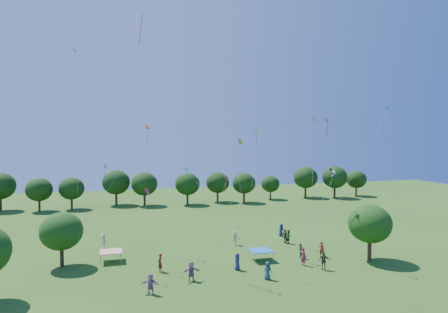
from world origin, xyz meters
TOP-DOWN VIEW (x-y plane):
  - near_tree_north at (-14.60, 21.03)m, footprint 4.13×4.13m
  - near_tree_east at (15.75, 14.33)m, footprint 4.40×4.40m
  - treeline at (-1.73, 55.43)m, footprint 88.01×8.77m
  - tent_red_stripe at (-9.95, 21.36)m, footprint 2.20×2.20m
  - tent_blue at (4.93, 17.49)m, footprint 2.20×2.20m
  - crowd_person_0 at (1.70, 15.27)m, footprint 0.53×0.85m
  - crowd_person_1 at (11.71, 16.93)m, footprint 0.66×0.74m
  - crowd_person_2 at (9.26, 17.00)m, footprint 0.45×0.79m
  - crowd_person_3 at (-10.79, 26.67)m, footprint 0.79×1.22m
  - crowd_person_4 at (9.70, 13.03)m, footprint 1.14×0.82m
  - crowd_person_5 at (-3.13, 13.61)m, footprint 1.62×0.59m
  - crowd_person_6 at (3.52, 12.06)m, footprint 0.84×0.90m
  - crowd_person_7 at (8.46, 14.82)m, footprint 0.62×0.78m
  - crowd_person_8 at (10.59, 22.66)m, footprint 0.94×0.76m
  - crowd_person_9 at (4.24, 23.98)m, footprint 1.19×0.82m
  - crowd_person_10 at (10.28, 23.01)m, footprint 0.92×1.08m
  - crowd_person_11 at (-6.91, 11.60)m, footprint 1.64×1.28m
  - crowd_person_12 at (11.27, 26.39)m, footprint 0.86×0.57m
  - crowd_person_13 at (-5.50, 16.85)m, footprint 0.67×0.77m
  - pirate_kite at (12.25, 15.80)m, footprint 7.17×4.76m
  - red_high_kite at (-5.61, 20.20)m, footprint 6.86×9.35m
  - small_kite_0 at (-0.41, 12.98)m, footprint 2.26×1.04m
  - small_kite_1 at (1.67, 15.58)m, footprint 2.27×0.59m
  - small_kite_2 at (3.64, 23.21)m, footprint 2.98×2.18m
  - small_kite_3 at (13.97, 13.10)m, footprint 6.03×3.69m
  - small_kite_4 at (-10.93, 26.00)m, footprint 3.09×0.68m
  - small_kite_5 at (11.01, 15.42)m, footprint 1.54×0.91m
  - small_kite_6 at (8.40, 27.57)m, footprint 1.63×2.64m
  - small_kite_7 at (0.29, 27.95)m, footprint 6.68×4.41m
  - small_kite_8 at (-6.62, 17.90)m, footprint 1.40×3.01m
  - small_kite_9 at (-7.35, 25.32)m, footprint 8.32×0.91m
  - small_kite_10 at (6.81, 10.05)m, footprint 1.48×3.00m
  - small_kite_11 at (7.12, 25.08)m, footprint 1.73×1.44m
  - small_kite_12 at (-13.30, 23.99)m, footprint 0.50×3.13m

SIDE VIEW (x-z plane):
  - crowd_person_2 at x=9.26m, z-range 0.00..1.57m
  - crowd_person_12 at x=11.27m, z-range 0.00..1.60m
  - crowd_person_6 at x=3.52m, z-range 0.00..1.63m
  - crowd_person_0 at x=1.70m, z-range 0.00..1.64m
  - crowd_person_1 at x=11.71m, z-range 0.00..1.66m
  - crowd_person_9 at x=4.24m, z-range 0.00..1.68m
  - crowd_person_11 at x=-6.91m, z-range 0.00..1.68m
  - crowd_person_8 at x=10.59m, z-range 0.00..1.69m
  - crowd_person_10 at x=10.28m, z-range 0.00..1.70m
  - crowd_person_5 at x=-3.13m, z-range 0.00..1.73m
  - crowd_person_3 at x=-10.79m, z-range 0.00..1.73m
  - crowd_person_13 at x=-5.50m, z-range 0.00..1.75m
  - crowd_person_4 at x=9.70m, z-range 0.00..1.77m
  - crowd_person_7 at x=8.46m, z-range 0.00..1.81m
  - tent_red_stripe at x=-9.95m, z-range 0.49..1.59m
  - tent_blue at x=4.93m, z-range 0.49..1.59m
  - near_tree_north at x=-14.60m, z-range 0.83..6.22m
  - near_tree_east at x=15.75m, z-range 0.92..6.76m
  - treeline at x=-1.73m, z-range 0.70..7.48m
  - small_kite_8 at x=-6.62m, z-range 3.58..10.08m
  - small_kite_7 at x=0.29m, z-range 3.63..11.26m
  - small_kite_4 at x=-10.93m, z-range 3.85..12.27m
  - small_kite_0 at x=-0.41m, z-range 4.04..12.12m
  - pirate_kite at x=12.25m, z-range 4.80..13.03m
  - small_kite_1 at x=1.67m, z-range 4.37..15.64m
  - small_kite_11 at x=7.12m, z-range 4.79..17.15m
  - small_kite_3 at x=13.97m, z-range 3.83..18.23m
  - small_kite_9 at x=-7.35m, z-range 4.95..17.76m
  - small_kite_10 at x=6.81m, z-range 4.80..17.94m
  - small_kite_5 at x=11.01m, z-range 5.32..18.67m
  - small_kite_6 at x=8.40m, z-range 5.77..20.36m
  - small_kite_12 at x=-13.30m, z-range 4.71..25.17m
  - small_kite_2 at x=3.64m, z-range 6.34..23.54m
  - red_high_kite at x=-5.61m, z-range 8.88..33.80m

